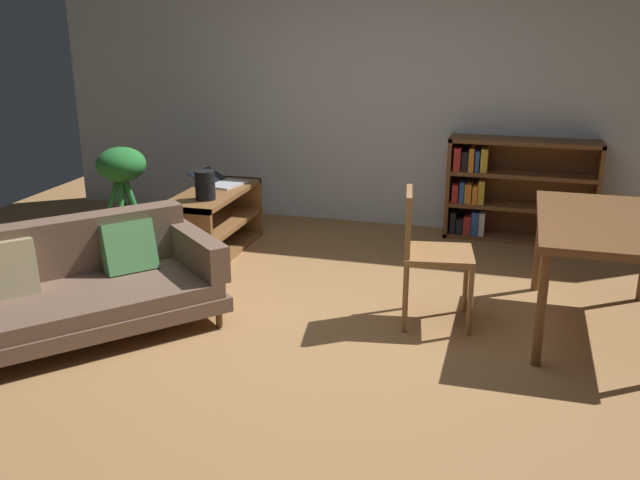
{
  "coord_description": "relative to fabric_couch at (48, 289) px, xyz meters",
  "views": [
    {
      "loc": [
        1.18,
        -4.0,
        2.02
      ],
      "look_at": [
        0.02,
        0.11,
        0.63
      ],
      "focal_mm": 39.93,
      "sensor_mm": 36.0,
      "label": 1
    }
  ],
  "objects": [
    {
      "name": "back_wall_panel",
      "position": [
        1.63,
        3.13,
        1.03
      ],
      "size": [
        6.8,
        0.1,
        2.7
      ],
      "primitive_type": "cube",
      "color": "silver",
      "rests_on": "ground_plane"
    },
    {
      "name": "dining_chair_near",
      "position": [
        2.29,
        0.88,
        0.2
      ],
      "size": [
        0.51,
        0.48,
        0.91
      ],
      "color": "olive",
      "rests_on": "ground_plane"
    },
    {
      "name": "desk_speaker",
      "position": [
        0.39,
        1.56,
        0.34
      ],
      "size": [
        0.16,
        0.16,
        0.24
      ],
      "color": "black",
      "rests_on": "media_console"
    },
    {
      "name": "ground_plane",
      "position": [
        1.63,
        0.43,
        -0.32
      ],
      "size": [
        8.16,
        8.16,
        0.0
      ],
      "primitive_type": "plane",
      "color": "#9E7042"
    },
    {
      "name": "media_console",
      "position": [
        0.33,
        1.83,
        -0.05
      ],
      "size": [
        0.46,
        1.14,
        0.54
      ],
      "color": "brown",
      "rests_on": "ground_plane"
    },
    {
      "name": "potted_floor_plant",
      "position": [
        -0.66,
        2.05,
        0.23
      ],
      "size": [
        0.46,
        0.45,
        0.83
      ],
      "color": "#333338",
      "rests_on": "ground_plane"
    },
    {
      "name": "open_laptop",
      "position": [
        0.29,
        2.08,
        0.25
      ],
      "size": [
        0.48,
        0.4,
        0.11
      ],
      "color": "silver",
      "rests_on": "media_console"
    },
    {
      "name": "fabric_couch",
      "position": [
        0.0,
        0.0,
        0.0
      ],
      "size": [
        2.04,
        2.14,
        0.7
      ],
      "color": "brown",
      "rests_on": "ground_plane"
    },
    {
      "name": "dining_table",
      "position": [
        3.38,
        1.05,
        0.36
      ],
      "size": [
        0.84,
        1.34,
        0.76
      ],
      "color": "brown",
      "rests_on": "ground_plane"
    },
    {
      "name": "bookshelf",
      "position": [
        2.76,
        2.95,
        0.13
      ],
      "size": [
        1.32,
        0.32,
        0.92
      ],
      "color": "brown",
      "rests_on": "ground_plane"
    }
  ]
}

